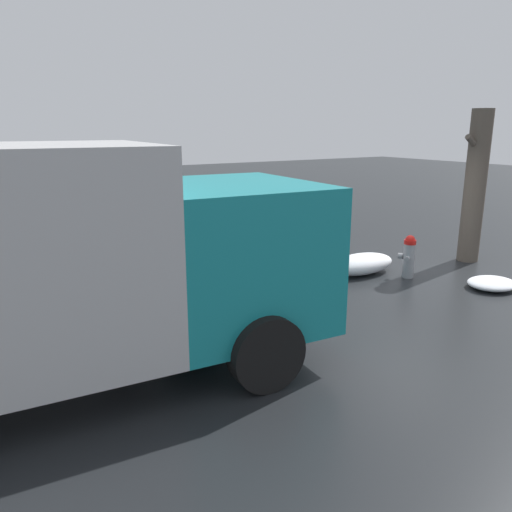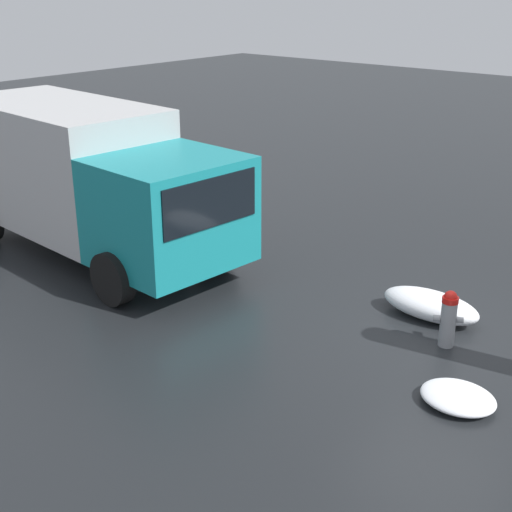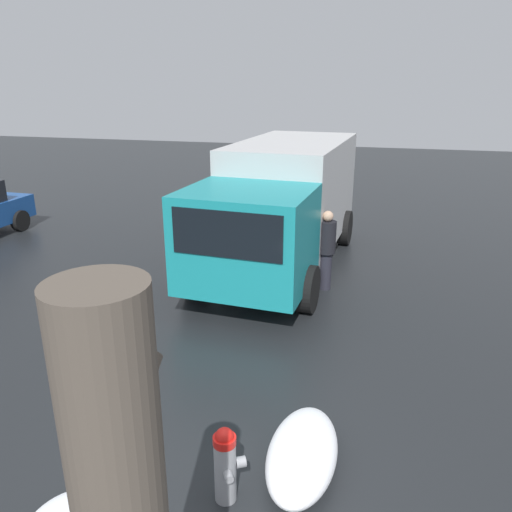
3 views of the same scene
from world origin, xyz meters
name	(u,v)px [view 2 (image 2 of 3)]	position (x,y,z in m)	size (l,w,h in m)	color
ground_plane	(445,345)	(0.00, 0.00, 0.00)	(60.00, 60.00, 0.00)	black
fire_hydrant	(448,318)	(0.00, 0.00, 0.45)	(0.41, 0.36, 0.87)	gray
delivery_truck	(87,175)	(7.05, 0.87, 1.52)	(6.73, 2.95, 2.77)	teal
pedestrian	(179,205)	(5.82, -0.30, 0.91)	(0.36, 0.36, 1.67)	#23232D
snow_pile_by_hydrant	(430,305)	(0.62, -0.69, 0.21)	(1.59, 0.76, 0.41)	white
snow_pile_curbside	(458,397)	(-0.81, 1.32, 0.10)	(0.96, 0.82, 0.19)	white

